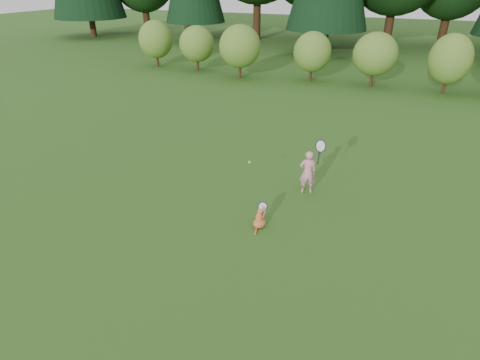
% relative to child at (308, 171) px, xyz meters
% --- Properties ---
extents(ground, '(100.00, 100.00, 0.00)m').
position_rel_child_xyz_m(ground, '(-1.44, -2.07, -0.57)').
color(ground, '#2F5016').
rests_on(ground, ground).
extents(shrub_row, '(28.00, 3.00, 2.80)m').
position_rel_child_xyz_m(shrub_row, '(-1.44, 10.93, 0.83)').
color(shrub_row, '#577B26').
rests_on(shrub_row, ground).
extents(child, '(0.64, 0.42, 1.63)m').
position_rel_child_xyz_m(child, '(0.00, 0.00, 0.00)').
color(child, pink).
rests_on(child, ground).
extents(cat, '(0.37, 0.61, 0.58)m').
position_rel_child_xyz_m(cat, '(-0.56, -1.84, -0.35)').
color(cat, '#C75F26').
rests_on(cat, ground).
extents(tennis_ball, '(0.07, 0.07, 0.07)m').
position_rel_child_xyz_m(tennis_ball, '(-1.30, -0.52, 0.23)').
color(tennis_ball, yellow).
rests_on(tennis_ball, ground).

